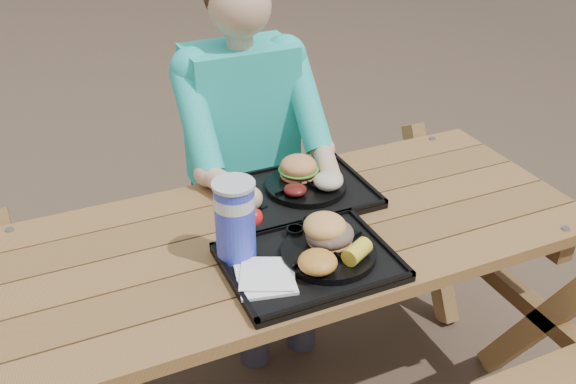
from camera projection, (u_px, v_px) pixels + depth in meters
name	position (u px, v px, depth m)	size (l,w,h in m)	color
picnic_table	(288.00, 326.00, 2.08)	(1.80, 1.49, 0.75)	#999999
tray_near	(309.00, 263.00, 1.73)	(0.45, 0.35, 0.02)	black
tray_far	(299.00, 195.00, 2.05)	(0.45, 0.35, 0.02)	black
plate_near	(328.00, 253.00, 1.74)	(0.26, 0.26, 0.02)	black
plate_far	(306.00, 186.00, 2.06)	(0.26, 0.26, 0.02)	black
napkin_stack	(265.00, 278.00, 1.65)	(0.15, 0.15, 0.02)	white
soda_cup	(235.00, 222.00, 1.69)	(0.11, 0.11, 0.22)	#1D2FDA
condiment_bbq	(295.00, 232.00, 1.82)	(0.05, 0.05, 0.03)	black
condiment_mustard	(311.00, 224.00, 1.85)	(0.05, 0.05, 0.03)	gold
sandwich	(330.00, 222.00, 1.74)	(0.13, 0.13, 0.13)	#EAA552
mac_cheese	(318.00, 262.00, 1.65)	(0.10, 0.10, 0.05)	gold
corn_cob	(357.00, 252.00, 1.69)	(0.08, 0.08, 0.05)	yellow
cutlery_far	(250.00, 199.00, 2.00)	(0.02, 0.14, 0.01)	black
burger	(299.00, 162.00, 2.06)	(0.12, 0.12, 0.11)	#D8894C
baked_beans	(295.00, 190.00, 1.98)	(0.07, 0.07, 0.03)	#541410
potato_salad	(328.00, 181.00, 2.01)	(0.09, 0.09, 0.05)	beige
diner	(245.00, 174.00, 2.42)	(0.48, 0.84, 1.28)	#19A5B2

